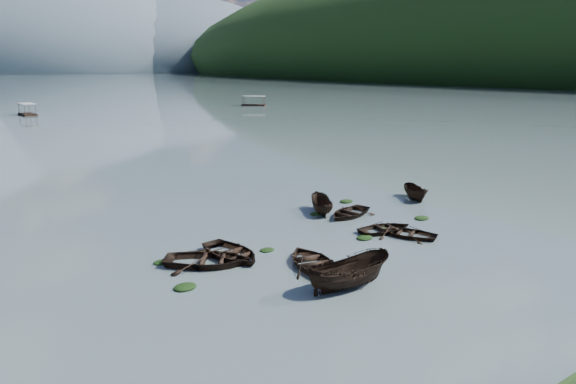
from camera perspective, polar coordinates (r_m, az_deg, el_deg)
ground_plane at (r=30.57m, az=13.01°, el=-8.14°), size 2400.00×2400.00×0.00m
haze_mtn_c at (r=932.94m, az=-25.21°, el=11.99°), size 520.00×520.00×260.00m
haze_mtn_d at (r=980.22m, az=-14.58°, el=12.88°), size 520.00×520.00×220.00m
rowboat_0 at (r=31.44m, az=-6.32°, el=-7.21°), size 3.89×5.08×0.98m
rowboat_1 at (r=30.01m, az=2.71°, el=-8.20°), size 4.20×5.17×0.94m
rowboat_2 at (r=27.42m, az=6.74°, el=-10.51°), size 5.12×2.30×1.92m
rowboat_3 at (r=35.91m, az=13.16°, el=-4.78°), size 4.20×4.68×0.80m
rowboat_4 at (r=36.47m, az=10.78°, el=-4.36°), size 4.48×3.58×0.83m
rowboat_5 at (r=45.77m, az=13.97°, el=-0.77°), size 2.92×3.97×1.44m
rowboat_6 at (r=30.47m, az=-8.89°, el=-8.01°), size 6.22×5.91×1.05m
rowboat_7 at (r=39.80m, az=6.78°, el=-2.65°), size 5.04×4.22×0.90m
rowboat_8 at (r=40.45m, az=3.71°, el=-2.30°), size 3.07×4.12×1.50m
weed_clump_0 at (r=27.70m, az=-11.36°, el=-10.44°), size 1.22×1.00×0.27m
weed_clump_1 at (r=32.33m, az=-2.34°, el=-6.53°), size 0.96×0.77×0.21m
weed_clump_2 at (r=34.82m, az=8.52°, el=-5.16°), size 1.16×0.93×0.25m
weed_clump_3 at (r=36.91m, az=10.52°, el=-4.13°), size 0.86×0.73×0.19m
weed_clump_4 at (r=40.06m, az=14.63°, el=-2.90°), size 1.21×0.96×0.25m
weed_clump_5 at (r=31.30m, az=-13.88°, el=-7.66°), size 0.98×0.79×0.21m
weed_clump_6 at (r=39.99m, az=3.10°, el=-2.49°), size 0.96×0.80×0.20m
weed_clump_7 at (r=43.73m, az=6.49°, el=-1.12°), size 1.19×0.95×0.26m
pontoon_centre at (r=133.58m, az=-26.94°, el=7.62°), size 3.31×6.93×2.58m
pontoon_right at (r=147.71m, az=-3.83°, el=9.55°), size 6.81×6.65×2.58m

